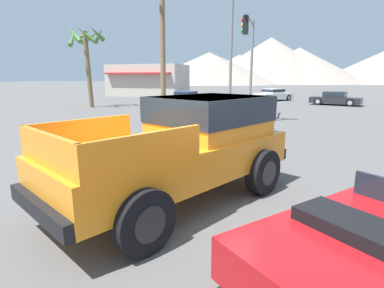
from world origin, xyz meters
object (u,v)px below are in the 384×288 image
(street_lamp_post, at_px, (232,14))
(palm_tree_tall, at_px, (87,46))
(traffic_light_main, at_px, (249,49))
(parked_car_blue, at_px, (186,97))
(palm_tree_short, at_px, (162,10))
(parked_car_white, at_px, (273,95))
(parked_car_dark, at_px, (335,98))
(orange_pickup_truck, at_px, (189,141))

(street_lamp_post, distance_m, palm_tree_tall, 14.07)
(traffic_light_main, relative_size, street_lamp_post, 0.64)
(parked_car_blue, xyz_separation_m, palm_tree_tall, (-6.12, -6.25, 4.21))
(parked_car_blue, xyz_separation_m, palm_tree_short, (0.86, -7.32, 6.23))
(street_lamp_post, relative_size, palm_tree_tall, 1.41)
(parked_car_white, xyz_separation_m, palm_tree_short, (-6.84, -13.04, 6.18))
(street_lamp_post, xyz_separation_m, palm_tree_tall, (-12.71, 6.02, -0.50))
(palm_tree_tall, xyz_separation_m, palm_tree_short, (6.97, -1.08, 2.02))
(parked_car_dark, height_order, street_lamp_post, street_lamp_post)
(traffic_light_main, bearing_deg, palm_tree_tall, -102.30)
(street_lamp_post, bearing_deg, parked_car_blue, 118.28)
(palm_tree_tall, bearing_deg, parked_car_blue, 45.61)
(palm_tree_tall, bearing_deg, traffic_light_main, -12.30)
(parked_car_dark, bearing_deg, palm_tree_short, -35.73)
(parked_car_dark, relative_size, traffic_light_main, 0.77)
(street_lamp_post, relative_size, palm_tree_short, 0.99)
(orange_pickup_truck, xyz_separation_m, parked_car_blue, (-7.63, 21.57, -0.57))
(orange_pickup_truck, bearing_deg, palm_tree_tall, 157.89)
(palm_tree_tall, relative_size, palm_tree_short, 0.70)
(parked_car_blue, distance_m, parked_car_white, 9.59)
(parked_car_blue, relative_size, traffic_light_main, 0.79)
(traffic_light_main, distance_m, palm_tree_short, 7.00)
(parked_car_dark, height_order, palm_tree_short, palm_tree_short)
(street_lamp_post, distance_m, palm_tree_short, 7.73)
(traffic_light_main, relative_size, palm_tree_short, 0.64)
(parked_car_blue, relative_size, palm_tree_short, 0.50)
(parked_car_white, height_order, palm_tree_tall, palm_tree_tall)
(parked_car_blue, bearing_deg, orange_pickup_truck, -61.62)
(traffic_light_main, bearing_deg, parked_car_white, 177.38)
(parked_car_dark, relative_size, palm_tree_tall, 0.70)
(orange_pickup_truck, xyz_separation_m, parked_car_dark, (5.58, 23.80, -0.55))
(traffic_light_main, bearing_deg, palm_tree_short, -106.18)
(parked_car_blue, bearing_deg, parked_car_dark, 18.47)
(orange_pickup_truck, bearing_deg, street_lamp_post, 122.31)
(street_lamp_post, xyz_separation_m, palm_tree_short, (-5.74, 4.94, 1.51))
(parked_car_white, relative_size, street_lamp_post, 0.49)
(parked_car_white, bearing_deg, parked_car_blue, -105.04)
(street_lamp_post, bearing_deg, orange_pickup_truck, -83.70)
(orange_pickup_truck, relative_size, street_lamp_post, 0.62)
(orange_pickup_truck, xyz_separation_m, traffic_light_main, (-0.61, 12.46, 2.86))
(parked_car_dark, relative_size, parked_car_white, 1.01)
(traffic_light_main, bearing_deg, parked_car_dark, 151.36)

